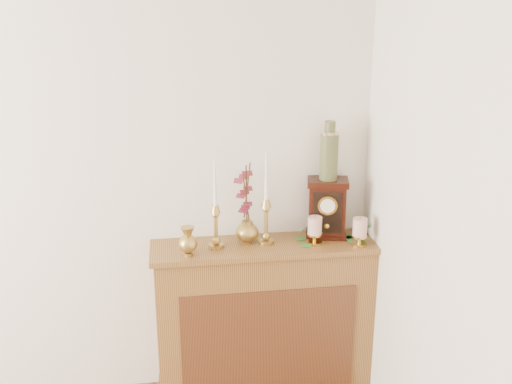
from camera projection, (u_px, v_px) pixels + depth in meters
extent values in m
cube|color=olive|center=(264.00, 321.00, 3.41)|extent=(1.20, 0.30, 0.90)
cube|color=#5A301A|center=(269.00, 343.00, 3.28)|extent=(0.96, 0.01, 0.63)
cube|color=olive|center=(265.00, 246.00, 3.26)|extent=(1.24, 0.34, 0.03)
cube|color=#5A301A|center=(264.00, 384.00, 3.54)|extent=(1.23, 0.33, 0.06)
cylinder|color=tan|center=(216.00, 246.00, 3.20)|extent=(0.08, 0.08, 0.02)
sphere|color=tan|center=(216.00, 241.00, 3.19)|extent=(0.04, 0.04, 0.04)
cylinder|color=tan|center=(216.00, 228.00, 3.17)|extent=(0.02, 0.02, 0.14)
sphere|color=tan|center=(216.00, 215.00, 3.14)|extent=(0.04, 0.04, 0.04)
cone|color=tan|center=(215.00, 209.00, 3.13)|extent=(0.05, 0.05, 0.04)
cone|color=silver|center=(215.00, 183.00, 3.09)|extent=(0.02, 0.02, 0.25)
cylinder|color=tan|center=(266.00, 242.00, 3.25)|extent=(0.09, 0.09, 0.02)
sphere|color=tan|center=(266.00, 236.00, 3.24)|extent=(0.05, 0.05, 0.05)
cylinder|color=tan|center=(266.00, 223.00, 3.22)|extent=(0.02, 0.02, 0.15)
sphere|color=tan|center=(266.00, 209.00, 3.19)|extent=(0.04, 0.04, 0.04)
cone|color=tan|center=(266.00, 203.00, 3.18)|extent=(0.06, 0.06, 0.04)
cone|color=silver|center=(266.00, 176.00, 3.13)|extent=(0.02, 0.02, 0.27)
cylinder|color=tan|center=(188.00, 254.00, 3.10)|extent=(0.05, 0.05, 0.02)
sphere|color=tan|center=(188.00, 244.00, 3.08)|extent=(0.10, 0.10, 0.10)
cone|color=tan|center=(188.00, 232.00, 3.06)|extent=(0.07, 0.07, 0.05)
cylinder|color=tan|center=(247.00, 241.00, 3.27)|extent=(0.05, 0.05, 0.01)
ellipsoid|color=tan|center=(247.00, 232.00, 3.25)|extent=(0.13, 0.13, 0.11)
cylinder|color=tan|center=(247.00, 223.00, 3.24)|extent=(0.06, 0.06, 0.02)
cylinder|color=#472819|center=(246.00, 196.00, 3.20)|extent=(0.05, 0.07, 0.30)
cylinder|color=#472819|center=(246.00, 193.00, 3.19)|extent=(0.02, 0.06, 0.33)
cylinder|color=#472819|center=(247.00, 191.00, 3.19)|extent=(0.03, 0.12, 0.34)
cylinder|color=gold|center=(314.00, 242.00, 3.25)|extent=(0.09, 0.09, 0.02)
cylinder|color=gold|center=(314.00, 238.00, 3.24)|extent=(0.02, 0.02, 0.04)
cylinder|color=gold|center=(315.00, 234.00, 3.23)|extent=(0.08, 0.08, 0.01)
cylinder|color=beige|center=(315.00, 225.00, 3.22)|extent=(0.08, 0.08, 0.09)
cylinder|color=#472819|center=(315.00, 216.00, 3.20)|extent=(0.00, 0.00, 0.01)
cylinder|color=gold|center=(359.00, 244.00, 3.23)|extent=(0.09, 0.09, 0.02)
cylinder|color=gold|center=(359.00, 240.00, 3.22)|extent=(0.02, 0.02, 0.04)
cylinder|color=gold|center=(359.00, 236.00, 3.21)|extent=(0.08, 0.08, 0.01)
cylinder|color=beige|center=(360.00, 227.00, 3.20)|extent=(0.08, 0.08, 0.10)
cylinder|color=#472819|center=(360.00, 218.00, 3.18)|extent=(0.00, 0.00, 0.01)
cube|color=#2B6D29|center=(323.00, 237.00, 3.33)|extent=(0.06, 0.06, 0.00)
cube|color=#2B6D29|center=(297.00, 239.00, 3.30)|extent=(0.06, 0.06, 0.00)
cube|color=#2B6D29|center=(296.00, 240.00, 3.29)|extent=(0.07, 0.07, 0.00)
cube|color=#2B6D29|center=(300.00, 242.00, 3.26)|extent=(0.07, 0.07, 0.00)
cube|color=#2B6D29|center=(307.00, 244.00, 3.23)|extent=(0.07, 0.07, 0.00)
cube|color=#2B6D29|center=(299.00, 234.00, 3.37)|extent=(0.07, 0.07, 0.00)
cube|color=#2B6D29|center=(324.00, 239.00, 3.30)|extent=(0.05, 0.06, 0.00)
cube|color=#2B6D29|center=(301.00, 242.00, 3.26)|extent=(0.07, 0.07, 0.00)
cube|color=#2B6D29|center=(367.00, 234.00, 3.37)|extent=(0.07, 0.07, 0.00)
cube|color=#2B6D29|center=(303.00, 230.00, 3.29)|extent=(0.03, 0.05, 0.03)
cube|color=#2B6D29|center=(317.00, 231.00, 3.23)|extent=(0.06, 0.06, 0.03)
cube|color=#2B6D29|center=(365.00, 226.00, 3.32)|extent=(0.06, 0.06, 0.03)
cube|color=black|center=(326.00, 234.00, 3.36)|extent=(0.25, 0.20, 0.02)
cube|color=black|center=(327.00, 210.00, 3.31)|extent=(0.22, 0.17, 0.29)
cube|color=black|center=(328.00, 182.00, 3.26)|extent=(0.25, 0.20, 0.03)
cube|color=black|center=(327.00, 213.00, 3.25)|extent=(0.15, 0.04, 0.23)
cylinder|color=gold|center=(328.00, 206.00, 3.23)|extent=(0.11, 0.03, 0.11)
cylinder|color=silver|center=(328.00, 206.00, 3.23)|extent=(0.08, 0.02, 0.08)
sphere|color=gold|center=(327.00, 226.00, 3.27)|extent=(0.04, 0.04, 0.04)
cylinder|color=#1A3527|center=(329.00, 157.00, 3.22)|extent=(0.10, 0.10, 0.25)
cylinder|color=#1A3527|center=(330.00, 129.00, 3.17)|extent=(0.06, 0.06, 0.08)
cylinder|color=tan|center=(330.00, 134.00, 3.18)|extent=(0.07, 0.07, 0.02)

